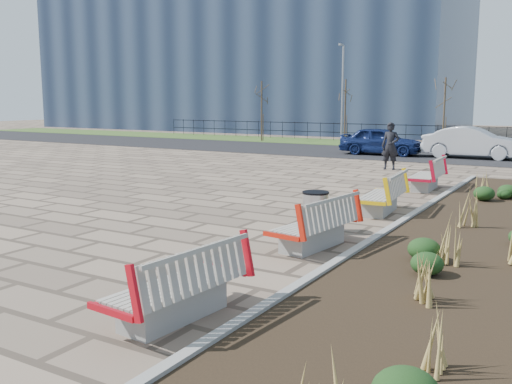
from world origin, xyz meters
The scene contains 18 objects.
ground centered at (0.00, 0.00, 0.00)m, with size 120.00×120.00×0.00m, color #7E6A56.
planting_curb centered at (3.92, 5.00, 0.07)m, with size 0.16×18.00×0.15m, color gray.
grass_verge_far centered at (0.00, 28.00, 0.02)m, with size 80.00×5.00×0.04m, color #33511E.
road centered at (0.00, 22.00, 0.01)m, with size 80.00×7.00×0.02m, color black.
bench_a centered at (3.00, -1.59, 0.50)m, with size 0.90×2.10×1.00m, color red, non-canonical shape.
bench_b centered at (3.00, 2.59, 0.50)m, with size 0.90×2.10×1.00m, color red, non-canonical shape.
bench_c centered at (3.00, 6.54, 0.50)m, with size 0.90×2.10×1.00m, color yellow, non-canonical shape.
bench_d centered at (3.00, 10.88, 0.50)m, with size 0.90×2.10×1.00m, color #B10B24, non-canonical shape.
litter_bin centered at (2.47, 3.85, 0.42)m, with size 0.55×0.55×0.85m, color #B2B2B7.
pedestrian centered at (0.43, 15.41, 0.95)m, with size 0.70×0.46×1.91m, color black.
car_blue centered at (-1.87, 21.16, 0.72)m, with size 1.66×4.11×1.40m, color #121F50.
car_silver centered at (2.46, 21.71, 0.77)m, with size 1.59×4.55×1.50m, color #B8BAC0.
tree_a centered at (-12.00, 26.50, 2.04)m, with size 1.40×1.40×4.00m, color #4C3D2D, non-canonical shape.
tree_b centered at (-6.00, 26.50, 2.04)m, with size 1.40×1.40×4.00m, color #4C3D2D, non-canonical shape.
tree_c centered at (0.00, 26.50, 2.04)m, with size 1.40×1.40×4.00m, color #4C3D2D, non-canonical shape.
lamp_west centered at (-6.00, 26.00, 3.04)m, with size 0.24×0.60×6.00m, color gray, non-canonical shape.
railing_fence centered at (0.00, 29.50, 0.64)m, with size 44.00×0.10×1.20m, color black, non-canonical shape.
building_glass centered at (-22.00, 40.00, 7.50)m, with size 40.00×14.00×15.00m, color #192338.
Camera 1 is at (7.47, -7.07, 2.80)m, focal length 40.00 mm.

